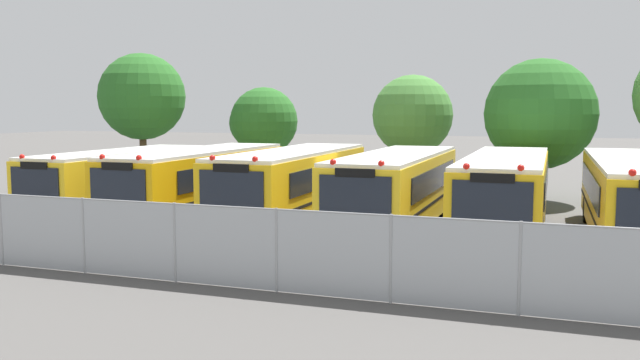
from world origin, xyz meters
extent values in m
plane|color=#514F4C|center=(0.00, 0.00, 0.00)|extent=(160.00, 160.00, 0.00)
cube|color=yellow|center=(-9.24, 0.03, 1.35)|extent=(2.50, 9.21, 1.99)
cube|color=white|center=(-9.24, 0.03, 2.40)|extent=(2.45, 9.03, 0.12)
cube|color=black|center=(-9.29, -4.63, 0.53)|extent=(2.45, 0.19, 0.36)
cube|color=black|center=(-9.29, -4.58, 1.70)|extent=(1.97, 0.08, 0.96)
cube|color=black|center=(-8.02, 0.32, 1.66)|extent=(0.12, 7.16, 0.72)
cube|color=black|center=(-10.46, 0.34, 1.66)|extent=(0.12, 7.16, 0.72)
cube|color=black|center=(-9.24, 0.03, 0.95)|extent=(2.52, 9.30, 0.10)
sphere|color=red|center=(-8.63, -4.42, 2.50)|extent=(0.18, 0.18, 0.18)
sphere|color=red|center=(-9.95, -4.41, 2.50)|extent=(0.18, 0.18, 0.18)
cube|color=black|center=(-9.29, -4.59, 2.24)|extent=(1.08, 0.09, 0.24)
cylinder|color=black|center=(-8.22, -3.17, 0.50)|extent=(0.29, 1.00, 1.00)
cylinder|color=black|center=(-10.34, -3.15, 0.50)|extent=(0.29, 1.00, 1.00)
cylinder|color=black|center=(-8.15, 2.81, 0.50)|extent=(0.29, 1.00, 1.00)
cylinder|color=black|center=(-10.27, 2.83, 0.50)|extent=(0.29, 1.00, 1.00)
cube|color=#EAA80C|center=(-5.60, -0.14, 1.41)|extent=(2.45, 10.05, 2.12)
cube|color=white|center=(-5.60, -0.14, 2.53)|extent=(2.40, 9.85, 0.12)
cube|color=black|center=(-5.58, -5.23, 0.53)|extent=(2.47, 0.17, 0.36)
cube|color=black|center=(-5.58, -5.18, 1.79)|extent=(1.98, 0.07, 1.02)
cube|color=black|center=(-4.37, 0.16, 1.75)|extent=(0.07, 7.83, 0.76)
cube|color=black|center=(-6.83, 0.16, 1.75)|extent=(0.07, 7.83, 0.76)
cube|color=black|center=(-5.60, -0.14, 0.99)|extent=(2.47, 10.15, 0.10)
sphere|color=red|center=(-4.92, -5.01, 2.63)|extent=(0.18, 0.18, 0.18)
sphere|color=red|center=(-6.25, -5.01, 2.63)|extent=(0.18, 0.18, 0.18)
cube|color=black|center=(-5.58, -5.19, 2.37)|extent=(1.09, 0.08, 0.24)
cylinder|color=black|center=(-4.52, -3.76, 0.50)|extent=(0.28, 1.00, 1.00)
cylinder|color=black|center=(-6.66, -3.76, 0.50)|extent=(0.28, 1.00, 1.00)
cylinder|color=black|center=(-4.54, 3.08, 0.50)|extent=(0.28, 1.00, 1.00)
cylinder|color=black|center=(-6.68, 3.08, 0.50)|extent=(0.28, 1.00, 1.00)
cube|color=yellow|center=(-1.87, -0.04, 1.43)|extent=(2.59, 9.93, 2.16)
cube|color=white|center=(-1.87, -0.04, 2.57)|extent=(2.54, 9.73, 0.12)
cube|color=black|center=(-1.82, -5.06, 0.53)|extent=(2.54, 0.19, 0.36)
cube|color=black|center=(-1.82, -5.01, 1.82)|extent=(2.04, 0.08, 1.04)
cube|color=black|center=(-0.61, 0.28, 1.78)|extent=(0.12, 7.72, 0.78)
cube|color=black|center=(-3.14, 0.25, 1.78)|extent=(0.12, 7.72, 0.78)
cube|color=black|center=(-1.87, -0.04, 1.00)|extent=(2.62, 10.03, 0.10)
sphere|color=red|center=(-1.13, -4.83, 2.67)|extent=(0.18, 0.18, 0.18)
sphere|color=red|center=(-2.50, -4.84, 2.67)|extent=(0.18, 0.18, 0.18)
cube|color=black|center=(-1.82, -5.02, 2.41)|extent=(1.12, 0.09, 0.24)
cylinder|color=black|center=(-0.73, -3.58, 0.50)|extent=(0.29, 1.00, 1.00)
cylinder|color=black|center=(-2.93, -3.60, 0.50)|extent=(0.29, 1.00, 1.00)
cylinder|color=black|center=(-0.80, 3.13, 0.50)|extent=(0.29, 1.00, 1.00)
cylinder|color=black|center=(-3.00, 3.10, 0.50)|extent=(0.29, 1.00, 1.00)
cube|color=yellow|center=(1.91, -0.09, 1.42)|extent=(2.49, 9.80, 2.14)
cube|color=white|center=(1.91, -0.09, 2.55)|extent=(2.44, 9.60, 0.12)
cube|color=black|center=(1.91, -5.06, 0.53)|extent=(2.53, 0.16, 0.36)
cube|color=black|center=(1.91, -5.01, 1.81)|extent=(2.03, 0.06, 1.03)
cube|color=black|center=(3.17, 0.20, 1.76)|extent=(0.04, 7.64, 0.77)
cube|color=black|center=(0.65, 0.21, 1.76)|extent=(0.04, 7.64, 0.77)
cube|color=black|center=(1.91, -0.09, 0.99)|extent=(2.51, 9.90, 0.10)
sphere|color=red|center=(2.59, -4.84, 2.65)|extent=(0.18, 0.18, 0.18)
sphere|color=red|center=(1.23, -4.84, 2.65)|extent=(0.18, 0.18, 0.18)
cube|color=black|center=(1.91, -5.02, 2.39)|extent=(1.12, 0.08, 0.24)
cylinder|color=black|center=(3.01, -3.59, 0.50)|extent=(0.28, 1.00, 1.00)
cylinder|color=black|center=(0.81, -3.59, 0.50)|extent=(0.28, 1.00, 1.00)
cylinder|color=black|center=(3.01, 3.00, 0.50)|extent=(0.28, 1.00, 1.00)
cylinder|color=black|center=(0.81, 3.01, 0.50)|extent=(0.28, 1.00, 1.00)
cube|color=yellow|center=(5.48, 0.18, 1.42)|extent=(2.52, 10.50, 2.13)
cube|color=white|center=(5.48, 0.18, 2.54)|extent=(2.47, 10.29, 0.12)
cube|color=black|center=(5.52, -5.13, 0.53)|extent=(2.48, 0.18, 0.36)
cube|color=black|center=(5.52, -5.08, 1.80)|extent=(2.00, 0.08, 1.02)
cube|color=black|center=(6.71, 0.49, 1.76)|extent=(0.11, 8.17, 0.77)
cube|color=black|center=(4.24, 0.47, 1.76)|extent=(0.11, 8.17, 0.77)
cube|color=black|center=(5.48, 0.18, 0.99)|extent=(2.55, 10.60, 0.10)
sphere|color=red|center=(6.19, -4.90, 2.64)|extent=(0.18, 0.18, 0.18)
sphere|color=red|center=(4.85, -4.91, 2.64)|extent=(0.18, 0.18, 0.18)
cube|color=black|center=(5.52, -5.09, 2.38)|extent=(1.10, 0.09, 0.24)
cylinder|color=black|center=(6.59, -3.65, 0.50)|extent=(0.29, 1.00, 1.00)
cylinder|color=black|center=(4.43, -3.67, 0.50)|extent=(0.29, 1.00, 1.00)
cylinder|color=black|center=(6.52, 3.63, 0.50)|extent=(0.29, 1.00, 1.00)
cylinder|color=black|center=(4.37, 3.61, 0.50)|extent=(0.29, 1.00, 1.00)
cube|color=yellow|center=(9.25, -0.08, 1.43)|extent=(2.64, 11.21, 2.15)
cube|color=white|center=(9.25, -0.08, 2.56)|extent=(2.59, 10.99, 0.12)
cube|color=black|center=(8.00, 0.19, 1.77)|extent=(0.19, 8.71, 0.77)
cube|color=black|center=(9.25, -0.08, 1.00)|extent=(2.66, 11.32, 0.10)
sphere|color=red|center=(8.67, -5.53, 2.66)|extent=(0.18, 0.18, 0.18)
cylinder|color=black|center=(8.24, -4.29, 0.50)|extent=(0.30, 1.00, 1.00)
cylinder|color=black|center=(8.10, 3.68, 0.50)|extent=(0.30, 1.00, 1.00)
cylinder|color=#4C3823|center=(-13.58, 7.94, 1.52)|extent=(0.37, 0.37, 3.04)
sphere|color=#286623|center=(-13.58, 7.94, 4.73)|extent=(4.50, 4.50, 4.50)
sphere|color=#286623|center=(-13.84, 8.22, 4.57)|extent=(3.05, 3.05, 3.05)
cylinder|color=#4C3823|center=(-7.56, 10.02, 1.07)|extent=(0.29, 0.29, 2.13)
sphere|color=#286623|center=(-7.56, 10.02, 3.46)|extent=(3.54, 3.54, 3.54)
sphere|color=#286623|center=(-8.35, 10.39, 3.35)|extent=(2.56, 2.56, 2.56)
cylinder|color=#4C3823|center=(0.16, 10.70, 1.15)|extent=(0.28, 0.28, 2.31)
sphere|color=#478438|center=(0.16, 10.70, 3.79)|extent=(3.96, 3.96, 3.96)
sphere|color=#478438|center=(0.09, 11.06, 4.18)|extent=(3.12, 3.12, 3.12)
cylinder|color=#4C3823|center=(6.21, 8.73, 1.03)|extent=(0.44, 0.44, 2.07)
sphere|color=#286623|center=(6.21, 8.73, 3.88)|extent=(4.82, 4.82, 4.82)
sphere|color=#286623|center=(6.66, 8.72, 3.69)|extent=(3.03, 3.03, 3.03)
cylinder|color=#9EA0A3|center=(-6.67, -8.70, 0.96)|extent=(0.07, 0.07, 1.91)
cylinder|color=#9EA0A3|center=(-4.05, -8.70, 0.96)|extent=(0.07, 0.07, 1.91)
cylinder|color=#9EA0A3|center=(-1.43, -8.70, 0.96)|extent=(0.07, 0.07, 1.91)
cylinder|color=#9EA0A3|center=(1.19, -8.70, 0.96)|extent=(0.07, 0.07, 1.91)
cylinder|color=#9EA0A3|center=(3.81, -8.70, 0.96)|extent=(0.07, 0.07, 1.91)
cylinder|color=#9EA0A3|center=(6.43, -8.70, 0.96)|extent=(0.07, 0.07, 1.91)
cube|color=#ADB2B7|center=(-0.12, -8.70, 0.96)|extent=(23.57, 0.02, 1.87)
cylinder|color=#9EA0A3|center=(-0.12, -8.70, 1.88)|extent=(23.57, 0.04, 0.04)
camera|label=1|loc=(7.11, -22.42, 4.12)|focal=38.02mm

